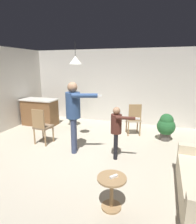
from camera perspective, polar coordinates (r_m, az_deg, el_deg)
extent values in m
plane|color=#B2A893|center=(4.62, -4.93, -13.59)|extent=(7.68, 7.68, 0.00)
cube|color=beige|center=(7.20, 4.89, 7.58)|extent=(6.40, 0.10, 2.70)
cylinder|color=#99754C|center=(4.37, 23.60, -16.11)|extent=(0.05, 0.05, 0.06)
cube|color=brown|center=(7.22, -16.97, -0.16)|extent=(1.20, 0.60, 0.91)
cube|color=beige|center=(7.13, -17.24, 3.54)|extent=(1.26, 0.66, 0.04)
cylinder|color=#99754C|center=(2.98, 4.16, -19.17)|extent=(0.44, 0.44, 0.03)
cylinder|color=#99754C|center=(3.13, 4.07, -23.17)|extent=(0.06, 0.06, 0.49)
cylinder|color=#99754C|center=(3.27, 3.99, -26.39)|extent=(0.31, 0.31, 0.03)
cylinder|color=#384260|center=(4.89, -7.09, -6.42)|extent=(0.13, 0.13, 0.88)
cylinder|color=#384260|center=(4.72, -7.33, -7.18)|extent=(0.13, 0.13, 0.88)
cylinder|color=navy|center=(4.60, -7.49, 2.03)|extent=(0.35, 0.35, 0.62)
sphere|color=#9E7556|center=(4.53, -7.66, 7.38)|extent=(0.24, 0.24, 0.24)
cylinder|color=navy|center=(4.80, -7.19, 2.15)|extent=(0.10, 0.10, 0.59)
cylinder|color=navy|center=(4.33, -4.03, 4.90)|extent=(0.59, 0.29, 0.10)
cube|color=white|center=(4.32, 0.28, 4.92)|extent=(0.13, 0.08, 0.04)
cylinder|color=black|center=(4.57, 5.39, -9.64)|extent=(0.09, 0.09, 0.62)
cylinder|color=black|center=(4.45, 5.26, -10.29)|extent=(0.09, 0.09, 0.62)
cylinder|color=#4C261E|center=(4.33, 5.48, -3.54)|extent=(0.25, 0.25, 0.44)
sphere|color=#9E7556|center=(4.25, 5.58, 0.37)|extent=(0.17, 0.17, 0.17)
cylinder|color=#4C261E|center=(4.47, 5.61, -3.27)|extent=(0.07, 0.07, 0.41)
cylinder|color=#4C261E|center=(4.13, 8.26, -1.80)|extent=(0.42, 0.13, 0.07)
cube|color=white|center=(4.14, 11.53, -1.93)|extent=(0.13, 0.06, 0.04)
cylinder|color=#99754C|center=(5.54, -18.47, -6.97)|extent=(0.04, 0.04, 0.45)
cylinder|color=#99754C|center=(5.32, -15.51, -7.62)|extent=(0.04, 0.04, 0.45)
cylinder|color=#99754C|center=(5.80, -16.14, -5.88)|extent=(0.04, 0.04, 0.45)
cylinder|color=#99754C|center=(5.59, -13.24, -6.44)|extent=(0.04, 0.04, 0.45)
cube|color=#7F664C|center=(5.48, -16.01, -4.26)|extent=(0.45, 0.45, 0.05)
cube|color=#99754C|center=(5.26, -17.49, -1.98)|extent=(0.38, 0.07, 0.50)
cylinder|color=#99754C|center=(5.92, 9.05, -5.08)|extent=(0.04, 0.04, 0.45)
cylinder|color=#99754C|center=(6.00, 12.45, -5.00)|extent=(0.04, 0.04, 0.45)
cylinder|color=#99754C|center=(6.26, 8.46, -4.02)|extent=(0.04, 0.04, 0.45)
cylinder|color=#99754C|center=(6.33, 11.69, -3.95)|extent=(0.04, 0.04, 0.45)
cube|color=tan|center=(6.05, 10.51, -2.25)|extent=(0.54, 0.54, 0.05)
cube|color=#99754C|center=(5.80, 11.01, -0.16)|extent=(0.37, 0.16, 0.50)
cylinder|color=#4C4742|center=(5.92, 19.45, -6.81)|extent=(0.30, 0.30, 0.24)
sphere|color=#235B2D|center=(5.83, 19.68, -4.07)|extent=(0.51, 0.51, 0.51)
sphere|color=#235B2D|center=(5.78, 19.82, -2.37)|extent=(0.39, 0.39, 0.39)
cylinder|color=#B7B2AD|center=(7.02, -7.44, -3.03)|extent=(0.27, 0.27, 0.21)
sphere|color=#235B2D|center=(6.94, -7.50, -0.91)|extent=(0.46, 0.46, 0.46)
sphere|color=#235B2D|center=(6.91, -7.55, 0.38)|extent=(0.35, 0.35, 0.35)
cube|color=white|center=(2.96, 4.71, -18.67)|extent=(0.11, 0.12, 0.04)
cone|color=silver|center=(5.04, -6.77, 15.15)|extent=(0.32, 0.32, 0.20)
cylinder|color=black|center=(5.06, -6.86, 18.20)|extent=(0.01, 0.01, 0.36)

